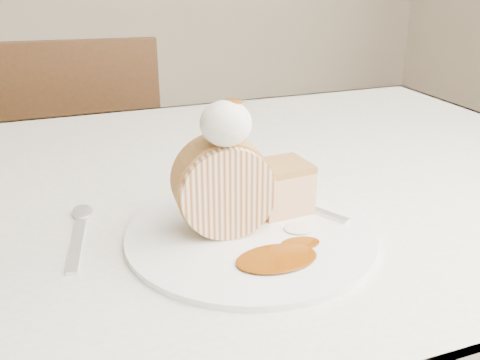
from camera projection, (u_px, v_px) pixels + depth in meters
name	position (u px, v px, depth m)	size (l,w,h in m)	color
table	(195.00, 235.00, 0.84)	(1.40, 0.90, 0.75)	white
chair_far	(91.00, 165.00, 1.58)	(0.46, 0.46, 0.87)	brown
plate	(251.00, 234.00, 0.65)	(0.30, 0.30, 0.01)	white
roulade_slice	(224.00, 187.00, 0.63)	(0.11, 0.11, 0.06)	#FFE4B1
cake_chunk	(282.00, 190.00, 0.70)	(0.07, 0.06, 0.06)	#AE7641
whipped_cream	(226.00, 123.00, 0.59)	(0.06, 0.06, 0.05)	white
caramel_drizzle	(230.00, 97.00, 0.58)	(0.03, 0.02, 0.01)	#6E3104
caramel_pool	(277.00, 258.00, 0.59)	(0.09, 0.06, 0.00)	#6E3104
fork	(306.00, 207.00, 0.71)	(0.02, 0.18, 0.00)	silver
spoon	(77.00, 244.00, 0.63)	(0.02, 0.16, 0.00)	silver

